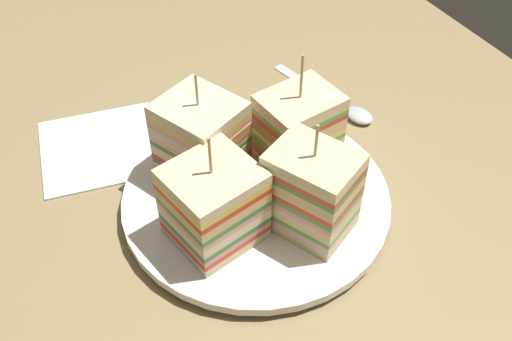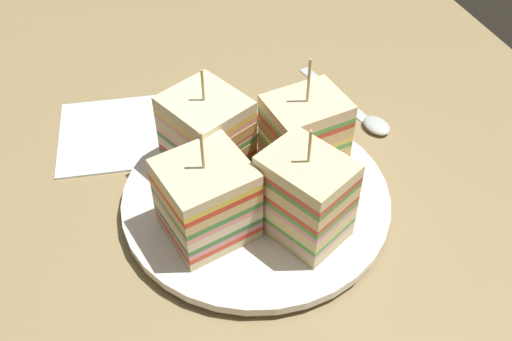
{
  "view_description": "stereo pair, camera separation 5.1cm",
  "coord_description": "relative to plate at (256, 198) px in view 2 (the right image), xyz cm",
  "views": [
    {
      "loc": [
        32.6,
        -16.68,
        40.83
      ],
      "look_at": [
        0.0,
        0.0,
        4.58
      ],
      "focal_mm": 41.01,
      "sensor_mm": 36.0,
      "label": 1
    },
    {
      "loc": [
        34.61,
        -11.94,
        40.83
      ],
      "look_at": [
        0.0,
        0.0,
        4.58
      ],
      "focal_mm": 41.01,
      "sensor_mm": 36.0,
      "label": 2
    }
  ],
  "objects": [
    {
      "name": "sandwich_wedge_3",
      "position": [
        5.25,
        2.41,
        4.68
      ],
      "size": [
        8.62,
        7.9,
        11.27
      ],
      "rotation": [
        0.0,
        0.0,
        9.9
      ],
      "color": "beige",
      "rests_on": "plate"
    },
    {
      "name": "sandwich_wedge_1",
      "position": [
        -4.91,
        -3.05,
        4.6
      ],
      "size": [
        8.91,
        8.52,
        11.11
      ],
      "rotation": [
        0.0,
        0.0,
        6.72
      ],
      "color": "#D3B78D",
      "rests_on": "plate"
    },
    {
      "name": "ground_plane",
      "position": [
        0.0,
        0.0,
        -1.86
      ],
      "size": [
        104.97,
        78.07,
        1.8
      ],
      "primitive_type": "cube",
      "color": "#957F54"
    },
    {
      "name": "spoon",
      "position": [
        -8.32,
        15.2,
        -0.57
      ],
      "size": [
        14.8,
        5.26,
        1.0
      ],
      "rotation": [
        0.0,
        0.0,
        0.24
      ],
      "color": "silver",
      "rests_on": "ground_plane"
    },
    {
      "name": "napkin",
      "position": [
        -14.31,
        -10.65,
        -0.71
      ],
      "size": [
        13.51,
        13.76,
        0.5
      ],
      "primitive_type": "cube",
      "rotation": [
        0.0,
        0.0,
        -0.16
      ],
      "color": "white",
      "rests_on": "ground_plane"
    },
    {
      "name": "sandwich_wedge_0",
      "position": [
        -2.09,
        5.38,
        4.51
      ],
      "size": [
        6.36,
        7.66,
        12.13
      ],
      "rotation": [
        0.0,
        0.0,
        4.85
      ],
      "color": "beige",
      "rests_on": "plate"
    },
    {
      "name": "chip_pile",
      "position": [
        0.64,
        -1.03,
        1.84
      ],
      "size": [
        5.91,
        7.74,
        2.33
      ],
      "color": "#DBC26F",
      "rests_on": "plate"
    },
    {
      "name": "plate",
      "position": [
        0.0,
        0.0,
        0.0
      ],
      "size": [
        24.6,
        24.6,
        1.58
      ],
      "color": "white",
      "rests_on": "ground_plane"
    },
    {
      "name": "sandwich_wedge_2",
      "position": [
        2.6,
        -5.17,
        4.33
      ],
      "size": [
        7.87,
        8.25,
        10.99
      ],
      "rotation": [
        0.0,
        0.0,
        8.08
      ],
      "color": "beige",
      "rests_on": "plate"
    }
  ]
}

